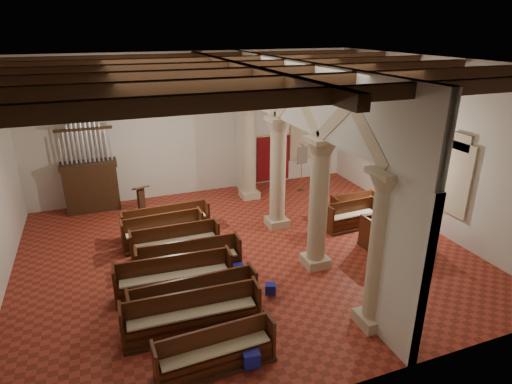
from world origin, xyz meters
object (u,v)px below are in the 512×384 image
at_px(pipe_organ, 90,177).
at_px(processional_banner, 301,174).
at_px(lectern, 142,204).
at_px(nave_pew_0, 216,357).
at_px(aisle_pew_0, 407,246).

height_order(pipe_organ, processional_banner, pipe_organ).
xyz_separation_m(pipe_organ, lectern, (1.73, -1.43, -0.82)).
xyz_separation_m(pipe_organ, nave_pew_0, (2.25, -10.06, -1.05)).
height_order(pipe_organ, nave_pew_0, pipe_organ).
height_order(lectern, aisle_pew_0, lectern).
relative_size(pipe_organ, lectern, 3.30).
height_order(lectern, nave_pew_0, lectern).
distance_m(processional_banner, nave_pew_0, 11.12).
xyz_separation_m(pipe_organ, processional_banner, (8.75, -1.05, -0.60)).
bearing_deg(lectern, aisle_pew_0, -54.53).
distance_m(pipe_organ, lectern, 2.39).
bearing_deg(aisle_pew_0, lectern, 143.90).
height_order(pipe_organ, aisle_pew_0, pipe_organ).
bearing_deg(aisle_pew_0, nave_pew_0, -157.65).
relative_size(lectern, processional_banner, 0.61).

